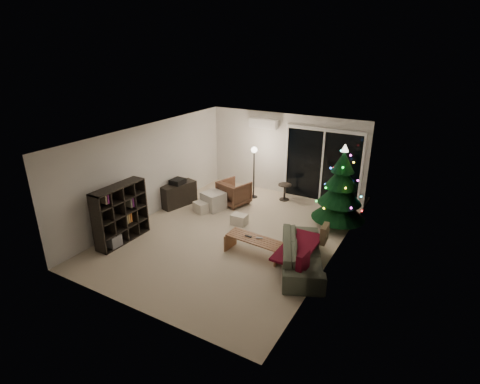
{
  "coord_description": "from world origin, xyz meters",
  "views": [
    {
      "loc": [
        4.3,
        -7.03,
        4.42
      ],
      "look_at": [
        0.1,
        0.3,
        1.05
      ],
      "focal_mm": 28.0,
      "sensor_mm": 36.0,
      "label": 1
    }
  ],
  "objects_px": {
    "coffee_table": "(254,247)",
    "christmas_tree": "(341,187)",
    "armchair": "(234,193)",
    "media_cabinet": "(179,194)",
    "bookshelf": "(115,212)",
    "sofa": "(302,254)"
  },
  "relations": [
    {
      "from": "bookshelf",
      "to": "christmas_tree",
      "type": "bearing_deg",
      "value": 40.99
    },
    {
      "from": "media_cabinet",
      "to": "coffee_table",
      "type": "bearing_deg",
      "value": -8.03
    },
    {
      "from": "bookshelf",
      "to": "christmas_tree",
      "type": "relative_size",
      "value": 0.64
    },
    {
      "from": "media_cabinet",
      "to": "christmas_tree",
      "type": "relative_size",
      "value": 0.49
    },
    {
      "from": "coffee_table",
      "to": "sofa",
      "type": "bearing_deg",
      "value": 8.42
    },
    {
      "from": "media_cabinet",
      "to": "coffee_table",
      "type": "relative_size",
      "value": 0.82
    },
    {
      "from": "media_cabinet",
      "to": "christmas_tree",
      "type": "distance_m",
      "value": 4.58
    },
    {
      "from": "coffee_table",
      "to": "bookshelf",
      "type": "bearing_deg",
      "value": -158.74
    },
    {
      "from": "armchair",
      "to": "coffee_table",
      "type": "xyz_separation_m",
      "value": [
        1.84,
        -2.24,
        -0.15
      ]
    },
    {
      "from": "coffee_table",
      "to": "christmas_tree",
      "type": "bearing_deg",
      "value": 66.8
    },
    {
      "from": "armchair",
      "to": "coffee_table",
      "type": "distance_m",
      "value": 2.9
    },
    {
      "from": "armchair",
      "to": "sofa",
      "type": "xyz_separation_m",
      "value": [
        2.94,
        -2.16,
        -0.06
      ]
    },
    {
      "from": "armchair",
      "to": "sofa",
      "type": "bearing_deg",
      "value": 159.05
    },
    {
      "from": "armchair",
      "to": "coffee_table",
      "type": "height_order",
      "value": "armchair"
    },
    {
      "from": "sofa",
      "to": "coffee_table",
      "type": "bearing_deg",
      "value": 70.65
    },
    {
      "from": "bookshelf",
      "to": "media_cabinet",
      "type": "distance_m",
      "value": 2.36
    },
    {
      "from": "bookshelf",
      "to": "media_cabinet",
      "type": "bearing_deg",
      "value": 94.33
    },
    {
      "from": "bookshelf",
      "to": "christmas_tree",
      "type": "distance_m",
      "value": 5.51
    },
    {
      "from": "bookshelf",
      "to": "media_cabinet",
      "type": "height_order",
      "value": "bookshelf"
    },
    {
      "from": "media_cabinet",
      "to": "sofa",
      "type": "xyz_separation_m",
      "value": [
        4.3,
        -1.29,
        -0.03
      ]
    },
    {
      "from": "sofa",
      "to": "christmas_tree",
      "type": "relative_size",
      "value": 0.95
    },
    {
      "from": "armchair",
      "to": "sofa",
      "type": "distance_m",
      "value": 3.65
    }
  ]
}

